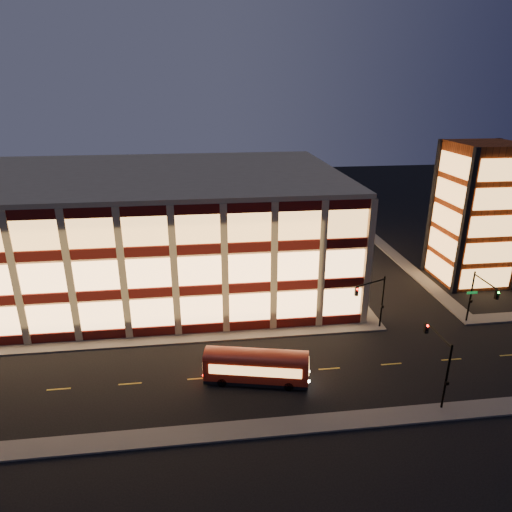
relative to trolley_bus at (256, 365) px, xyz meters
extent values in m
plane|color=black|center=(-9.06, 7.00, -1.70)|extent=(200.00, 200.00, 0.00)
cube|color=#514F4C|center=(-12.06, 8.00, -1.62)|extent=(54.00, 2.00, 0.15)
cube|color=#514F4C|center=(13.94, 24.00, -1.62)|extent=(2.00, 30.00, 0.15)
cube|color=#514F4C|center=(24.94, 24.00, -1.62)|extent=(2.00, 30.00, 0.15)
cube|color=#514F4C|center=(-9.06, -6.00, -1.62)|extent=(100.00, 2.00, 0.15)
cube|color=tan|center=(-12.06, 24.00, 5.30)|extent=(50.00, 30.00, 14.00)
cube|color=tan|center=(-12.06, 24.00, 12.55)|extent=(50.40, 30.40, 0.50)
cube|color=#470C0A|center=(-12.06, 8.88, -1.05)|extent=(50.10, 0.25, 1.00)
cube|color=#FFB56B|center=(-12.06, 8.90, 1.05)|extent=(49.00, 0.20, 3.00)
cube|color=#470C0A|center=(13.06, 24.00, -1.05)|extent=(0.25, 30.10, 1.00)
cube|color=#FFB56B|center=(13.04, 24.00, 1.05)|extent=(0.20, 29.00, 3.00)
cube|color=#470C0A|center=(-12.06, 8.88, 3.35)|extent=(50.10, 0.25, 1.00)
cube|color=#FFB56B|center=(-12.06, 8.90, 5.45)|extent=(49.00, 0.20, 3.00)
cube|color=#470C0A|center=(13.06, 24.00, 3.35)|extent=(0.25, 30.10, 1.00)
cube|color=#FFB56B|center=(13.04, 24.00, 5.45)|extent=(0.20, 29.00, 3.00)
cube|color=#470C0A|center=(-12.06, 8.88, 7.75)|extent=(50.10, 0.25, 1.00)
cube|color=#FFB56B|center=(-12.06, 8.90, 9.85)|extent=(49.00, 0.20, 3.00)
cube|color=#470C0A|center=(13.06, 24.00, 7.75)|extent=(0.25, 30.10, 1.00)
cube|color=#FFB56B|center=(13.04, 24.00, 9.85)|extent=(0.20, 29.00, 3.00)
cube|color=#8C3814|center=(30.94, 19.00, 7.30)|extent=(8.00, 8.00, 18.00)
cube|color=black|center=(26.94, 15.00, 7.30)|extent=(0.60, 0.60, 18.00)
cube|color=black|center=(26.94, 23.00, 7.30)|extent=(0.60, 0.60, 18.00)
cube|color=black|center=(34.94, 23.00, 7.30)|extent=(0.60, 0.60, 18.00)
cube|color=#FFAE59|center=(30.94, 14.92, 0.10)|extent=(6.60, 0.16, 2.60)
cube|color=#FFAE59|center=(26.86, 19.00, 0.10)|extent=(0.16, 6.60, 2.60)
cube|color=#FFAE59|center=(30.94, 14.92, 3.50)|extent=(6.60, 0.16, 2.60)
cube|color=#FFAE59|center=(26.86, 19.00, 3.50)|extent=(0.16, 6.60, 2.60)
cube|color=#FFAE59|center=(30.94, 14.92, 6.90)|extent=(6.60, 0.16, 2.60)
cube|color=#FFAE59|center=(26.86, 19.00, 6.90)|extent=(0.16, 6.60, 2.60)
cube|color=#FFAE59|center=(30.94, 14.92, 10.30)|extent=(6.60, 0.16, 2.60)
cube|color=#FFAE59|center=(26.86, 19.00, 10.30)|extent=(0.16, 6.60, 2.60)
cube|color=#FFAE59|center=(30.94, 14.92, 13.70)|extent=(6.60, 0.16, 2.60)
cube|color=#FFAE59|center=(26.86, 19.00, 13.70)|extent=(0.16, 6.60, 2.60)
cylinder|color=black|center=(14.44, 7.80, 1.30)|extent=(0.18, 0.18, 6.00)
cylinder|color=black|center=(12.69, 7.05, 4.00)|extent=(3.56, 1.63, 0.14)
cube|color=black|center=(10.94, 6.30, 3.50)|extent=(0.32, 0.32, 0.95)
sphere|color=#FF0C05|center=(10.94, 6.12, 3.80)|extent=(0.20, 0.20, 0.20)
cube|color=black|center=(14.44, 7.60, 0.90)|extent=(0.25, 0.18, 0.28)
cylinder|color=black|center=(24.44, 7.80, 1.30)|extent=(0.18, 0.18, 6.00)
cylinder|color=black|center=(24.44, 5.80, 4.00)|extent=(0.14, 4.00, 0.14)
cube|color=black|center=(24.44, 3.80, 3.50)|extent=(0.32, 0.32, 0.95)
sphere|color=#0CFF26|center=(24.44, 3.62, 3.80)|extent=(0.20, 0.20, 0.20)
cube|color=black|center=(24.44, 7.60, 0.90)|extent=(0.25, 0.18, 0.28)
cube|color=#0C7226|center=(24.44, 7.65, 1.90)|extent=(1.20, 0.06, 0.28)
cylinder|color=black|center=(14.44, -5.50, 1.30)|extent=(0.18, 0.18, 6.00)
cylinder|color=black|center=(14.44, -3.50, 4.00)|extent=(0.14, 4.00, 0.14)
cube|color=black|center=(14.44, -1.50, 3.50)|extent=(0.32, 0.32, 0.95)
sphere|color=#FF0C05|center=(14.44, -1.68, 3.80)|extent=(0.20, 0.20, 0.20)
cube|color=black|center=(14.44, -5.70, 0.90)|extent=(0.25, 0.18, 0.28)
cube|color=#9A1908|center=(0.00, 0.00, -0.16)|extent=(9.33, 4.21, 2.08)
cube|color=black|center=(0.00, 0.00, -1.38)|extent=(9.33, 4.21, 0.32)
cylinder|color=black|center=(-3.05, -0.33, -1.29)|extent=(0.85, 0.45, 0.81)
cylinder|color=black|center=(-2.60, 1.61, -1.29)|extent=(0.85, 0.45, 0.81)
cylinder|color=black|center=(2.60, -1.61, -1.29)|extent=(0.85, 0.45, 0.81)
cylinder|color=black|center=(3.05, 0.33, -1.29)|extent=(0.85, 0.45, 0.81)
cube|color=#FFAE59|center=(-0.26, -1.13, 0.11)|extent=(7.78, 1.83, 0.91)
cube|color=#FFAE59|center=(0.26, 1.13, 0.11)|extent=(7.78, 1.83, 0.91)
camera|label=1|loc=(-4.26, -33.55, 23.00)|focal=32.00mm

